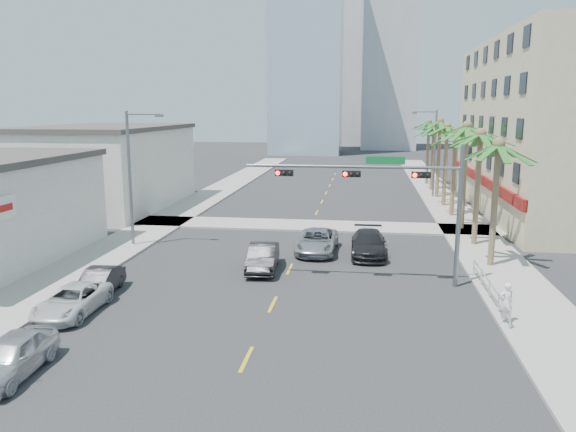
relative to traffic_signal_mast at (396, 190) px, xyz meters
The scene contains 27 objects.
ground 11.06m from the traffic_signal_mast, 126.03° to the right, with size 260.00×260.00×0.00m, color #262628.
sidewalk_right 14.44m from the traffic_signal_mast, 62.71° to the left, with size 4.00×120.00×0.15m, color gray.
sidewalk_left 22.05m from the traffic_signal_mast, 145.89° to the left, with size 4.00×120.00×0.15m, color gray.
sidewalk_cross 15.99m from the traffic_signal_mast, 112.38° to the left, with size 80.00×4.00×0.15m, color gray.
building_left_far 32.30m from the traffic_signal_mast, 141.59° to the left, with size 11.00×18.00×7.20m, color beige.
tower_far_left 90.14m from the traffic_signal_mast, 99.00° to the left, with size 14.00×14.00×48.00m, color #99B2C6.
tower_far_right 105.10m from the traffic_signal_mast, 88.20° to the left, with size 12.00×12.00×60.00m, color #ADADB2.
tower_far_center 118.45m from the traffic_signal_mast, 94.29° to the left, with size 16.00×16.00×42.00m, color #ADADB2.
traffic_signal_mast is the anchor object (origin of this frame).
palm_tree_0 7.37m from the traffic_signal_mast, 34.84° to the left, with size 4.80×4.80×7.80m.
palm_tree_1 11.18m from the traffic_signal_mast, 57.84° to the left, with size 4.80×4.80×8.16m.
palm_tree_2 15.81m from the traffic_signal_mast, 68.07° to the left, with size 4.80×4.80×8.52m.
palm_tree_3 20.59m from the traffic_signal_mast, 73.51° to the left, with size 4.80×4.80×7.80m.
palm_tree_4 25.63m from the traffic_signal_mast, 76.83° to the left, with size 4.80×4.80×8.16m.
palm_tree_5 30.72m from the traffic_signal_mast, 79.05° to the left, with size 4.80×4.80×8.52m.
palm_tree_6 35.78m from the traffic_signal_mast, 80.63° to the left, with size 4.80×4.80×7.80m.
palm_tree_7 40.93m from the traffic_signal_mast, 81.82° to the left, with size 4.80×4.80×8.16m.
streetlight_left 17.84m from the traffic_signal_mast, 160.18° to the left, with size 2.55×0.25×9.00m.
streetlight_right 30.50m from the traffic_signal_mast, 80.16° to the left, with size 2.55×0.25×9.00m.
guardrail 6.59m from the traffic_signal_mast, 23.39° to the right, with size 0.08×8.08×1.00m.
car_parked_near 18.85m from the traffic_signal_mast, 137.76° to the right, with size 1.72×4.28×1.46m, color silver.
car_parked_mid 15.70m from the traffic_signal_mast, 165.54° to the right, with size 1.39×3.98×1.31m, color black.
car_parked_far 16.51m from the traffic_signal_mast, 156.10° to the right, with size 2.12×4.59×1.28m, color silver.
car_lane_left 8.62m from the traffic_signal_mast, 167.48° to the left, with size 1.59×4.56×1.50m, color black.
car_lane_center 8.76m from the traffic_signal_mast, 126.71° to the left, with size 2.45×5.31×1.48m, color #AFAFB3.
car_lane_right 7.29m from the traffic_signal_mast, 102.43° to the left, with size 2.16×5.31×1.54m, color black.
pedestrian 7.96m from the traffic_signal_mast, 48.82° to the right, with size 0.64×0.42×1.75m, color white.
Camera 1 is at (4.19, -21.04, 9.18)m, focal length 35.00 mm.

